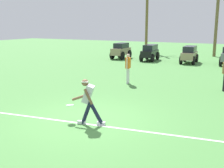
{
  "coord_description": "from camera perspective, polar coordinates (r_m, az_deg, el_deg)",
  "views": [
    {
      "loc": [
        4.81,
        -7.34,
        3.05
      ],
      "look_at": [
        0.12,
        1.55,
        0.9
      ],
      "focal_mm": 45.0,
      "sensor_mm": 36.0,
      "label": 1
    }
  ],
  "objects": [
    {
      "name": "parked_car_slot_c",
      "position": [
        23.34,
        15.46,
        5.9
      ],
      "size": [
        1.28,
        2.45,
        1.34
      ],
      "color": "#998466",
      "rests_on": "ground_plane"
    },
    {
      "name": "parked_car_slot_a",
      "position": [
        25.48,
        1.84,
        6.86
      ],
      "size": [
        1.2,
        2.37,
        1.4
      ],
      "color": "#998466",
      "rests_on": "ground_plane"
    },
    {
      "name": "palm_tree_far_left",
      "position": [
        31.87,
        7.1,
        14.01
      ],
      "size": [
        3.73,
        3.16,
        6.84
      ],
      "color": "brown",
      "rests_on": "ground_plane"
    },
    {
      "name": "teammate_near_sideline",
      "position": [
        14.56,
        3.28,
        3.71
      ],
      "size": [
        0.25,
        0.5,
        1.56
      ],
      "color": "silver",
      "rests_on": "ground_plane"
    },
    {
      "name": "field_line_paint",
      "position": [
        8.96,
        -6.63,
        -7.88
      ],
      "size": [
        19.99,
        2.84,
        0.01
      ],
      "primitive_type": "cube",
      "rotation": [
        0.0,
        0.0,
        0.14
      ],
      "color": "white",
      "rests_on": "ground_plane"
    },
    {
      "name": "frisbee_in_flight",
      "position": [
        9.03,
        -8.56,
        -4.28
      ],
      "size": [
        0.36,
        0.36,
        0.06
      ],
      "color": "white"
    },
    {
      "name": "frisbee_thrower",
      "position": [
        8.6,
        -4.82,
        -3.13
      ],
      "size": [
        1.12,
        0.48,
        1.43
      ],
      "color": "#191E38",
      "rests_on": "ground_plane"
    },
    {
      "name": "palm_tree_left_of_centre",
      "position": [
        28.76,
        20.57,
        12.82
      ],
      "size": [
        3.32,
        3.44,
        6.11
      ],
      "color": "brown",
      "rests_on": "ground_plane"
    },
    {
      "name": "ground_plane",
      "position": [
        9.29,
        -5.16,
        -7.14
      ],
      "size": [
        80.0,
        80.0,
        0.0
      ],
      "primitive_type": "plane",
      "color": "#4B8A41"
    },
    {
      "name": "parked_car_slot_b",
      "position": [
        24.31,
        7.72,
        6.46
      ],
      "size": [
        1.31,
        2.47,
        1.34
      ],
      "color": "black",
      "rests_on": "ground_plane"
    }
  ]
}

